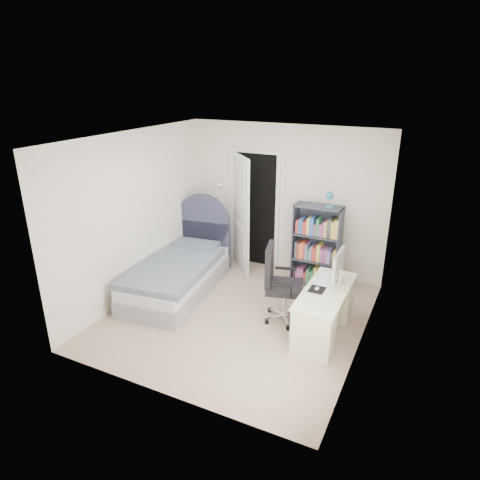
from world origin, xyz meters
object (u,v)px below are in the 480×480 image
at_px(bed, 180,272).
at_px(floor_lamp, 219,233).
at_px(nightstand, 204,241).
at_px(desk, 325,309).
at_px(office_chair, 279,280).
at_px(bookcase, 317,249).

height_order(bed, floor_lamp, floor_lamp).
distance_m(bed, floor_lamp, 1.10).
relative_size(nightstand, floor_lamp, 0.36).
relative_size(desk, office_chair, 1.21).
distance_m(nightstand, bookcase, 2.17).
xyz_separation_m(bed, desk, (2.41, -0.23, 0.06)).
relative_size(bed, bookcase, 1.43).
bearing_deg(bed, desk, -5.50).
bearing_deg(office_chair, desk, -6.05).
bearing_deg(nightstand, floor_lamp, -20.98).
bearing_deg(floor_lamp, bookcase, 2.50).
bearing_deg(floor_lamp, desk, -29.41).
xyz_separation_m(nightstand, office_chair, (1.99, -1.36, 0.24)).
bearing_deg(nightstand, desk, -28.17).
bearing_deg(desk, nightstand, 151.83).
height_order(floor_lamp, bookcase, bookcase).
height_order(floor_lamp, desk, floor_lamp).
bearing_deg(nightstand, office_chair, -34.29).
xyz_separation_m(nightstand, desk, (2.67, -1.43, -0.01)).
relative_size(bookcase, office_chair, 1.43).
relative_size(bookcase, desk, 1.19).
distance_m(floor_lamp, desk, 2.60).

